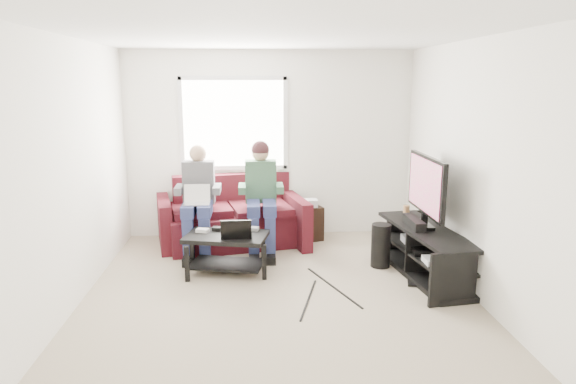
{
  "coord_description": "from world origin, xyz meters",
  "views": [
    {
      "loc": [
        -0.25,
        -4.94,
        2.18
      ],
      "look_at": [
        0.14,
        0.6,
        0.97
      ],
      "focal_mm": 32.0,
      "sensor_mm": 36.0,
      "label": 1
    }
  ],
  "objects_px": {
    "tv_stand": "(425,255)",
    "tv": "(426,187)",
    "sofa": "(231,220)",
    "subwoofer": "(381,245)",
    "coffee_table": "(227,245)",
    "end_table": "(309,221)"
  },
  "relations": [
    {
      "from": "sofa",
      "to": "subwoofer",
      "type": "bearing_deg",
      "value": -29.58
    },
    {
      "from": "subwoofer",
      "to": "end_table",
      "type": "relative_size",
      "value": 0.91
    },
    {
      "from": "coffee_table",
      "to": "end_table",
      "type": "relative_size",
      "value": 1.76
    },
    {
      "from": "tv",
      "to": "end_table",
      "type": "xyz_separation_m",
      "value": [
        -1.17,
        1.36,
        -0.75
      ]
    },
    {
      "from": "sofa",
      "to": "subwoofer",
      "type": "relative_size",
      "value": 4.06
    },
    {
      "from": "coffee_table",
      "to": "end_table",
      "type": "xyz_separation_m",
      "value": [
        1.09,
        1.2,
        -0.08
      ]
    },
    {
      "from": "tv",
      "to": "subwoofer",
      "type": "xyz_separation_m",
      "value": [
        -0.43,
        0.22,
        -0.75
      ]
    },
    {
      "from": "sofa",
      "to": "tv",
      "type": "relative_size",
      "value": 1.93
    },
    {
      "from": "coffee_table",
      "to": "end_table",
      "type": "height_order",
      "value": "end_table"
    },
    {
      "from": "coffee_table",
      "to": "end_table",
      "type": "distance_m",
      "value": 1.62
    },
    {
      "from": "subwoofer",
      "to": "end_table",
      "type": "xyz_separation_m",
      "value": [
        -0.73,
        1.14,
        -0.0
      ]
    },
    {
      "from": "sofa",
      "to": "subwoofer",
      "type": "height_order",
      "value": "sofa"
    },
    {
      "from": "tv_stand",
      "to": "tv",
      "type": "xyz_separation_m",
      "value": [
        -0.0,
        0.1,
        0.77
      ]
    },
    {
      "from": "sofa",
      "to": "end_table",
      "type": "height_order",
      "value": "sofa"
    },
    {
      "from": "subwoofer",
      "to": "end_table",
      "type": "bearing_deg",
      "value": 122.83
    },
    {
      "from": "sofa",
      "to": "coffee_table",
      "type": "bearing_deg",
      "value": -90.85
    },
    {
      "from": "sofa",
      "to": "tv_stand",
      "type": "xyz_separation_m",
      "value": [
        2.24,
        -1.35,
        -0.09
      ]
    },
    {
      "from": "tv_stand",
      "to": "coffee_table",
      "type": "bearing_deg",
      "value": 173.59
    },
    {
      "from": "coffee_table",
      "to": "tv_stand",
      "type": "xyz_separation_m",
      "value": [
        2.26,
        -0.25,
        -0.09
      ]
    },
    {
      "from": "end_table",
      "to": "tv_stand",
      "type": "bearing_deg",
      "value": -51.22
    },
    {
      "from": "end_table",
      "to": "coffee_table",
      "type": "bearing_deg",
      "value": -132.24
    },
    {
      "from": "sofa",
      "to": "end_table",
      "type": "bearing_deg",
      "value": 5.83
    }
  ]
}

